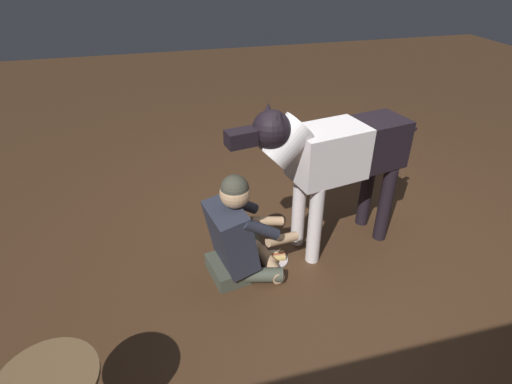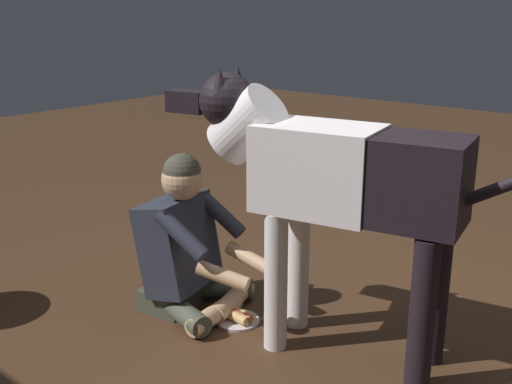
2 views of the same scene
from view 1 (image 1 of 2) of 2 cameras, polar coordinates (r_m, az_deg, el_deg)
ground_plane at (r=3.62m, az=9.60°, el=-5.64°), size 14.28×14.28×0.00m
person_sitting_on_floor at (r=2.99m, az=-2.54°, el=-6.03°), size 0.69×0.57×0.84m
large_dog at (r=3.07m, az=10.84°, el=4.93°), size 1.58×0.49×1.27m
hot_dog_on_plate at (r=3.29m, az=2.53°, el=-9.04°), size 0.22×0.22×0.06m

